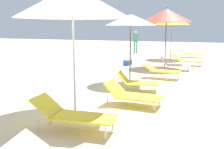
{
  "coord_description": "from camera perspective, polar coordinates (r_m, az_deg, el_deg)",
  "views": [
    {
      "loc": [
        3.29,
        2.55,
        1.96
      ],
      "look_at": [
        1.2,
        7.67,
        0.99
      ],
      "focal_mm": 43.16,
      "sensor_mm": 36.0,
      "label": 1
    }
  ],
  "objects": [
    {
      "name": "person_walking_near",
      "position": [
        20.85,
        5.04,
        7.39
      ],
      "size": [
        0.41,
        0.32,
        1.72
      ],
      "rotation": [
        0.0,
        0.0,
        5.01
      ],
      "color": "#3F9972",
      "rests_on": "ground"
    },
    {
      "name": "umbrella_fifth",
      "position": [
        13.64,
        11.47,
        12.18
      ],
      "size": [
        2.47,
        2.47,
        2.93
      ],
      "color": "#4C4C51",
      "rests_on": "ground"
    },
    {
      "name": "lounger_farthest_shoreside",
      "position": [
        18.58,
        16.3,
        4.29
      ],
      "size": [
        1.49,
        0.75,
        0.54
      ],
      "rotation": [
        0.0,
        0.0,
        0.08
      ],
      "color": "yellow",
      "rests_on": "ground"
    },
    {
      "name": "umbrella_fourth",
      "position": [
        9.68,
        3.97,
        11.48
      ],
      "size": [
        1.81,
        1.81,
        2.49
      ],
      "color": "#4C4C51",
      "rests_on": "ground"
    },
    {
      "name": "lounger_third_shoreside",
      "position": [
        6.88,
        4.24,
        -4.22
      ],
      "size": [
        1.43,
        0.71,
        0.6
      ],
      "rotation": [
        0.0,
        0.0,
        -0.01
      ],
      "color": "yellow",
      "rests_on": "ground"
    },
    {
      "name": "lounger_fourth_inland",
      "position": [
        8.43,
        5.25,
        -1.47
      ],
      "size": [
        1.38,
        0.9,
        0.61
      ],
      "rotation": [
        0.0,
        0.0,
        0.21
      ],
      "color": "yellow",
      "rests_on": "ground"
    },
    {
      "name": "umbrella_farthest",
      "position": [
        17.38,
        12.59,
        11.19
      ],
      "size": [
        2.21,
        2.21,
        2.76
      ],
      "color": "olive",
      "rests_on": "ground"
    },
    {
      "name": "lounger_fifth_shoreside",
      "position": [
        14.68,
        15.59,
        2.95
      ],
      "size": [
        1.62,
        0.82,
        0.53
      ],
      "rotation": [
        0.0,
        0.0,
        -0.13
      ],
      "color": "yellow",
      "rests_on": "ground"
    },
    {
      "name": "lounger_third_inland",
      "position": [
        5.22,
        -8.31,
        -8.24
      ],
      "size": [
        1.64,
        0.78,
        0.65
      ],
      "rotation": [
        0.0,
        0.0,
        0.12
      ],
      "color": "yellow",
      "rests_on": "ground"
    },
    {
      "name": "lounger_fourth_shoreside",
      "position": [
        10.62,
        10.38,
        0.91
      ],
      "size": [
        1.47,
        0.67,
        0.58
      ],
      "rotation": [
        0.0,
        0.0,
        -0.06
      ],
      "color": "yellow",
      "rests_on": "ground"
    },
    {
      "name": "lounger_fifth_inland",
      "position": [
        12.74,
        13.04,
        2.16
      ],
      "size": [
        1.43,
        0.83,
        0.63
      ],
      "rotation": [
        0.0,
        0.0,
        0.16
      ],
      "color": "white",
      "rests_on": "ground"
    },
    {
      "name": "umbrella_third",
      "position": [
        6.1,
        -8.35,
        15.01
      ],
      "size": [
        2.54,
        2.54,
        2.92
      ],
      "color": "silver",
      "rests_on": "ground"
    },
    {
      "name": "cooler_box",
      "position": [
        14.17,
        3.35,
        2.63
      ],
      "size": [
        0.38,
        0.49,
        0.32
      ],
      "color": "#2659B2",
      "rests_on": "ground"
    }
  ]
}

